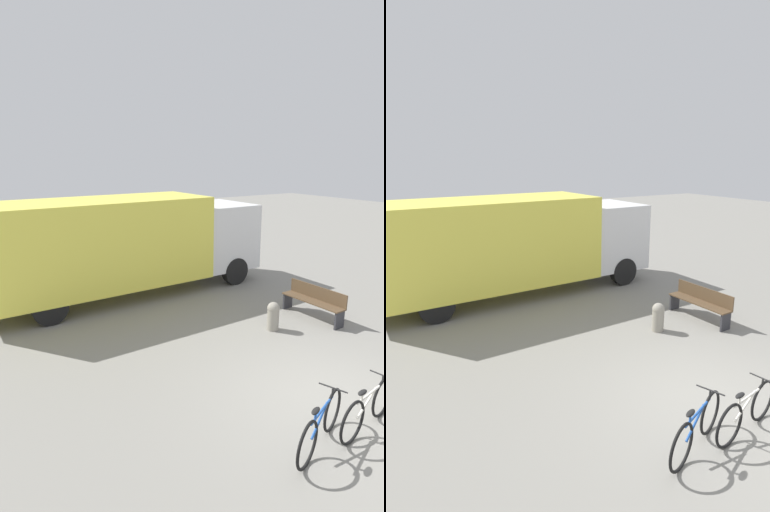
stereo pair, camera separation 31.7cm
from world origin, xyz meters
TOP-DOWN VIEW (x-y plane):
  - ground_plane at (0.00, 0.00)m, footprint 60.00×60.00m
  - delivery_truck at (-0.71, 7.29)m, footprint 8.71×2.59m
  - park_bench at (2.71, 2.87)m, footprint 0.47×1.82m
  - bicycle_near at (-1.10, -0.58)m, footprint 1.61×0.66m
  - bicycle_middle at (-0.14, -0.70)m, footprint 1.68×0.44m
  - bollard_near_bench at (1.23, 2.86)m, footprint 0.31×0.31m

SIDE VIEW (x-z plane):
  - ground_plane at x=0.00m, z-range 0.00..0.00m
  - bicycle_near at x=-1.10m, z-range -0.02..0.77m
  - bicycle_middle at x=-0.14m, z-range -0.02..0.77m
  - bollard_near_bench at x=1.23m, z-range 0.03..0.75m
  - park_bench at x=2.71m, z-range 0.06..0.91m
  - delivery_truck at x=-0.71m, z-range 0.17..3.17m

